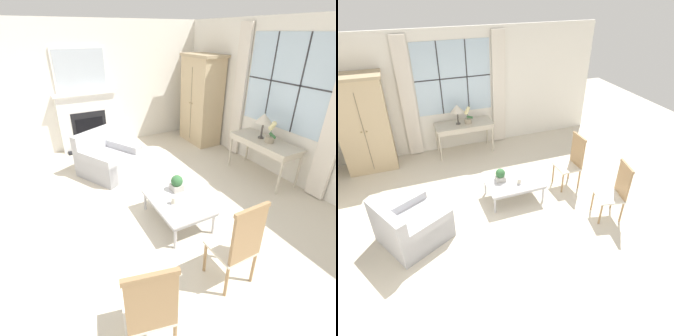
% 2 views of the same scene
% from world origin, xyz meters
% --- Properties ---
extents(ground_plane, '(14.00, 14.00, 0.00)m').
position_xyz_m(ground_plane, '(0.00, 0.00, 0.00)').
color(ground_plane, beige).
extents(wall_back_windowed, '(7.20, 0.14, 2.80)m').
position_xyz_m(wall_back_windowed, '(0.00, 3.02, 1.41)').
color(wall_back_windowed, white).
rests_on(wall_back_windowed, ground_plane).
extents(wall_left, '(0.06, 7.20, 2.80)m').
position_xyz_m(wall_left, '(-3.03, 0.60, 1.40)').
color(wall_left, white).
rests_on(wall_left, ground_plane).
extents(fireplace, '(0.34, 1.38, 2.26)m').
position_xyz_m(fireplace, '(-2.91, 0.07, 0.77)').
color(fireplace, black).
rests_on(fireplace, ground_plane).
extents(armoire, '(1.09, 0.64, 2.09)m').
position_xyz_m(armoire, '(-2.04, 2.66, 1.05)').
color(armoire, tan).
rests_on(armoire, ground_plane).
extents(console_table, '(1.36, 0.56, 0.75)m').
position_xyz_m(console_table, '(0.08, 2.66, 0.67)').
color(console_table, beige).
rests_on(console_table, ground_plane).
extents(table_lamp, '(0.31, 0.31, 0.48)m').
position_xyz_m(table_lamp, '(-0.04, 2.67, 1.13)').
color(table_lamp, '#4C4742').
rests_on(table_lamp, console_table).
extents(potted_orchid, '(0.20, 0.16, 0.40)m').
position_xyz_m(potted_orchid, '(0.19, 2.65, 0.91)').
color(potted_orchid, tan).
rests_on(potted_orchid, console_table).
extents(armchair_upholstered, '(1.28, 1.27, 0.82)m').
position_xyz_m(armchair_upholstered, '(-1.44, 0.06, 0.27)').
color(armchair_upholstered, '#B2B2B7').
rests_on(armchair_upholstered, ground_plane).
extents(side_chair_wooden, '(0.45, 0.45, 1.11)m').
position_xyz_m(side_chair_wooden, '(1.79, 0.54, 0.61)').
color(side_chair_wooden, beige).
rests_on(side_chair_wooden, ground_plane).
extents(accent_chair_wooden, '(0.53, 0.53, 1.07)m').
position_xyz_m(accent_chair_wooden, '(1.99, -0.58, 0.59)').
color(accent_chair_wooden, white).
rests_on(accent_chair_wooden, ground_plane).
extents(coffee_table, '(1.07, 0.71, 0.38)m').
position_xyz_m(coffee_table, '(0.52, 0.53, 0.34)').
color(coffee_table, '#BCBCC1').
rests_on(coffee_table, ground_plane).
extents(potted_plant_small, '(0.18, 0.18, 0.25)m').
position_xyz_m(potted_plant_small, '(0.29, 0.65, 0.50)').
color(potted_plant_small, '#BCB7AD').
rests_on(potted_plant_small, coffee_table).
extents(pillar_candle, '(0.09, 0.09, 0.12)m').
position_xyz_m(pillar_candle, '(0.59, 0.42, 0.43)').
color(pillar_candle, silver).
rests_on(pillar_candle, coffee_table).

